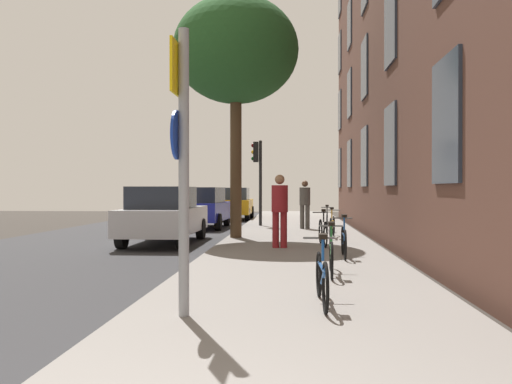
# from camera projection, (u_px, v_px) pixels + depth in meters

# --- Properties ---
(ground_plane) EXTENTS (41.80, 41.80, 0.00)m
(ground_plane) POSITION_uv_depth(u_px,v_px,m) (184.00, 239.00, 17.04)
(ground_plane) COLOR #332D28
(road_asphalt) EXTENTS (7.00, 38.00, 0.01)m
(road_asphalt) POSITION_uv_depth(u_px,v_px,m) (118.00, 239.00, 17.19)
(road_asphalt) COLOR #2D2D30
(road_asphalt) RESTS_ON ground
(sidewalk) EXTENTS (4.20, 38.00, 0.12)m
(sidewalk) POSITION_uv_depth(u_px,v_px,m) (296.00, 238.00, 16.80)
(sidewalk) COLOR gray
(sidewalk) RESTS_ON ground
(building_facade) EXTENTS (0.56, 27.00, 13.05)m
(building_facade) POSITION_uv_depth(u_px,v_px,m) (385.00, 20.00, 16.09)
(building_facade) COLOR #513328
(building_facade) RESTS_ON ground
(sign_post) EXTENTS (0.16, 0.60, 3.26)m
(sign_post) POSITION_uv_depth(u_px,v_px,m) (182.00, 151.00, 6.20)
(sign_post) COLOR gray
(sign_post) RESTS_ON sidewalk
(traffic_light) EXTENTS (0.43, 0.24, 3.36)m
(traffic_light) POSITION_uv_depth(u_px,v_px,m) (258.00, 167.00, 21.61)
(traffic_light) COLOR black
(traffic_light) RESTS_ON sidewalk
(tree_near) EXTENTS (3.73, 3.73, 7.16)m
(tree_near) POSITION_uv_depth(u_px,v_px,m) (236.00, 51.00, 16.23)
(tree_near) COLOR #4C3823
(tree_near) RESTS_ON sidewalk
(bicycle_0) EXTENTS (0.42, 1.63, 0.90)m
(bicycle_0) POSITION_uv_depth(u_px,v_px,m) (322.00, 277.00, 6.79)
(bicycle_0) COLOR black
(bicycle_0) RESTS_ON sidewalk
(bicycle_1) EXTENTS (0.42, 1.61, 0.90)m
(bicycle_1) POSITION_uv_depth(u_px,v_px,m) (331.00, 254.00, 9.17)
(bicycle_1) COLOR black
(bicycle_1) RESTS_ON sidewalk
(bicycle_2) EXTENTS (0.42, 1.59, 0.91)m
(bicycle_2) POSITION_uv_depth(u_px,v_px,m) (344.00, 241.00, 11.53)
(bicycle_2) COLOR black
(bicycle_2) RESTS_ON sidewalk
(bicycle_3) EXTENTS (0.42, 1.73, 0.93)m
(bicycle_3) POSITION_uv_depth(u_px,v_px,m) (323.00, 231.00, 13.95)
(bicycle_3) COLOR black
(bicycle_3) RESTS_ON sidewalk
(bicycle_4) EXTENTS (0.43, 1.68, 0.91)m
(bicycle_4) POSITION_uv_depth(u_px,v_px,m) (332.00, 226.00, 16.31)
(bicycle_4) COLOR black
(bicycle_4) RESTS_ON sidewalk
(bicycle_5) EXTENTS (0.42, 1.65, 0.91)m
(bicycle_5) POSITION_uv_depth(u_px,v_px,m) (327.00, 221.00, 18.71)
(bicycle_5) COLOR black
(bicycle_5) RESTS_ON sidewalk
(pedestrian_0) EXTENTS (0.55, 0.55, 1.80)m
(pedestrian_0) POSITION_uv_depth(u_px,v_px,m) (280.00, 206.00, 13.42)
(pedestrian_0) COLOR maroon
(pedestrian_0) RESTS_ON sidewalk
(pedestrian_1) EXTENTS (0.55, 0.55, 1.76)m
(pedestrian_1) POSITION_uv_depth(u_px,v_px,m) (305.00, 201.00, 19.90)
(pedestrian_1) COLOR #4C4742
(pedestrian_1) RESTS_ON sidewalk
(car_0) EXTENTS (1.81, 4.46, 1.62)m
(car_0) POSITION_uv_depth(u_px,v_px,m) (164.00, 214.00, 15.49)
(car_0) COLOR #B7B7BC
(car_0) RESTS_ON road_asphalt
(car_1) EXTENTS (1.93, 4.16, 1.62)m
(car_1) POSITION_uv_depth(u_px,v_px,m) (203.00, 207.00, 21.72)
(car_1) COLOR navy
(car_1) RESTS_ON road_asphalt
(car_2) EXTENTS (1.87, 4.07, 1.62)m
(car_2) POSITION_uv_depth(u_px,v_px,m) (234.00, 203.00, 27.73)
(car_2) COLOR orange
(car_2) RESTS_ON road_asphalt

